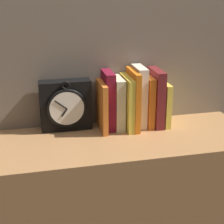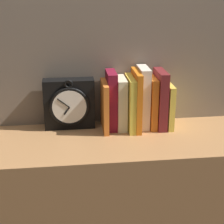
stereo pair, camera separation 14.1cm
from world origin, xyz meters
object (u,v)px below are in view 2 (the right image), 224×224
Objects in this scene: book_slot2_cream at (121,103)px; book_slot6_orange at (152,102)px; book_slot7_maroon at (160,99)px; book_slot0_orange at (105,106)px; book_slot8_yellow at (168,105)px; clock at (69,104)px; book_slot4_orange at (136,100)px; book_slot5_cream at (143,98)px; book_slot3_yellow at (130,103)px; book_slot1_maroon at (111,100)px.

book_slot2_cream is 1.00× the size of book_slot6_orange.
book_slot7_maroon reaches higher than book_slot6_orange.
book_slot0_orange reaches higher than book_slot8_yellow.
clock is 0.88× the size of book_slot4_orange.
book_slot4_orange is 0.07m from book_slot6_orange.
clock is at bearing 175.62° from book_slot5_cream.
book_slot8_yellow is (0.41, -0.03, -0.01)m from clock.
book_slot6_orange is (0.13, -0.00, 0.00)m from book_slot2_cream.
book_slot3_yellow is 1.19× the size of book_slot8_yellow.
book_slot7_maroon is 1.30× the size of book_slot8_yellow.
book_slot4_orange reaches higher than book_slot2_cream.
book_slot7_maroon is (0.03, -0.01, 0.01)m from book_slot6_orange.
book_slot2_cream is 0.84× the size of book_slot5_cream.
book_slot2_cream is at bearing 178.94° from book_slot6_orange.
book_slot3_yellow reaches higher than book_slot0_orange.
book_slot4_orange is 0.10m from book_slot7_maroon.
book_slot6_orange is at bearing 11.21° from book_slot4_orange.
book_slot3_yellow is at bearing -9.21° from clock.
clock reaches higher than book_slot8_yellow.
book_slot6_orange is (0.17, -0.01, -0.01)m from book_slot1_maroon.
book_slot2_cream is at bearing -6.95° from clock.
book_slot1_maroon is at bearing 177.48° from book_slot8_yellow.
book_slot4_orange reaches higher than book_slot7_maroon.
book_slot7_maroon is at bearing 0.99° from book_slot0_orange.
book_slot4_orange is (0.10, -0.02, 0.00)m from book_slot1_maroon.
book_slot2_cream and book_slot6_orange have the same top height.
book_slot1_maroon is 1.09× the size of book_slot3_yellow.
book_slot1_maroon reaches higher than book_slot8_yellow.
book_slot2_cream is 1.15× the size of book_slot8_yellow.
book_slot4_orange is (0.13, -0.00, 0.02)m from book_slot0_orange.
book_slot7_maroon reaches higher than book_slot3_yellow.
book_slot7_maroon is (0.07, -0.01, -0.01)m from book_slot5_cream.
clock is at bearing 175.43° from book_slot8_yellow.
book_slot8_yellow is (0.14, 0.01, -0.03)m from book_slot4_orange.
book_slot0_orange is at bearing -179.02° from book_slot8_yellow.
book_slot4_orange is 0.04m from book_slot5_cream.
book_slot0_orange is at bearing -177.36° from book_slot6_orange.
book_slot3_yellow is at bearing 176.76° from book_slot4_orange.
book_slot6_orange is at bearing 7.44° from book_slot3_yellow.
book_slot4_orange is at bearing -1.92° from book_slot0_orange.
book_slot5_cream is at bearing 171.93° from book_slot7_maroon.
book_slot6_orange is 0.07m from book_slot8_yellow.
book_slot8_yellow is (0.03, 0.00, -0.03)m from book_slot7_maroon.
book_slot3_yellow is 1.03× the size of book_slot6_orange.
book_slot3_yellow is 0.06m from book_slot5_cream.
book_slot2_cream is at bearing 9.51° from book_slot0_orange.
book_slot5_cream reaches higher than book_slot7_maroon.
book_slot1_maroon is at bearing -7.37° from clock.
clock reaches higher than book_slot2_cream.
book_slot6_orange is at bearing 2.64° from book_slot0_orange.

